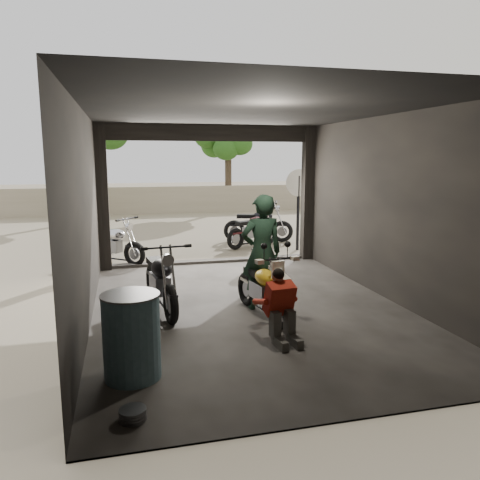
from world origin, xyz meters
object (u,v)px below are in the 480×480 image
rider (262,253)px  mechanic (283,309)px  helmet (261,243)px  sign_post (299,197)px  left_bike (160,276)px  main_bike (262,284)px  oil_drum (132,337)px  outside_bike_c (258,222)px  outside_bike_b (253,227)px  stool (261,253)px  outside_bike_a (112,240)px

rider → mechanic: size_ratio=1.96×
rider → helmet: rider is taller
sign_post → left_bike: bearing=-132.2°
left_bike → sign_post: (4.01, 4.25, 0.86)m
main_bike → oil_drum: main_bike is taller
rider → mechanic: rider is taller
outside_bike_c → oil_drum: (-3.82, -8.05, -0.11)m
mechanic → outside_bike_b: bearing=71.6°
helmet → stool: bearing=8.2°
outside_bike_a → outside_bike_b: size_ratio=1.01×
left_bike → helmet: size_ratio=5.82×
main_bike → sign_post: 5.60m
main_bike → outside_bike_b: bearing=66.4°
left_bike → outside_bike_c: bearing=52.0°
left_bike → sign_post: 5.91m
mechanic → oil_drum: 2.05m
outside_bike_c → helmet: size_ratio=6.00×
stool → sign_post: sign_post is taller
outside_bike_c → mechanic: (-1.85, -7.49, -0.12)m
outside_bike_c → rider: bearing=-176.9°
rider → mechanic: (-0.15, -1.48, -0.47)m
main_bike → rider: size_ratio=0.83×
oil_drum → sign_post: sign_post is taller
outside_bike_b → helmet: size_ratio=5.52×
main_bike → stool: bearing=64.4°
helmet → sign_post: size_ratio=0.14×
main_bike → mechanic: bearing=-102.1°
outside_bike_b → rider: rider is taller
outside_bike_c → rider: (-1.70, -6.02, 0.35)m
left_bike → stool: size_ratio=3.63×
helmet → sign_post: (1.64, 1.99, 0.84)m
left_bike → oil_drum: size_ratio=1.76×
stool → main_bike: bearing=-106.2°
outside_bike_a → oil_drum: bearing=-135.9°
helmet → main_bike: bearing=-84.2°
oil_drum → sign_post: bearing=55.6°
outside_bike_b → outside_bike_c: bearing=-54.3°
outside_bike_a → main_bike: bearing=-111.0°
mechanic → main_bike: bearing=81.3°
helmet → oil_drum: (-2.87, -4.61, -0.12)m
rider → left_bike: bearing=-13.2°
left_bike → sign_post: bearing=38.9°
left_bike → mechanic: size_ratio=1.79×
main_bike → helmet: bearing=64.6°
helmet → oil_drum: 5.43m
rider → helmet: bearing=-108.5°
outside_bike_a → outside_bike_c: bearing=-23.7°
main_bike → outside_bike_a: bearing=108.5°
left_bike → oil_drum: left_bike is taller
rider → outside_bike_a: bearing=-61.3°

